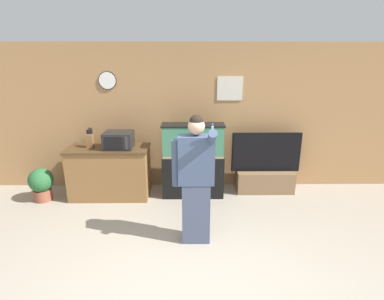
# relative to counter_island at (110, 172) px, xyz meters

# --- Properties ---
(ground_plane) EXTENTS (18.00, 18.00, 0.00)m
(ground_plane) POSITION_rel_counter_island_xyz_m (1.32, -2.34, -0.45)
(ground_plane) COLOR gray
(wall_back_paneled) EXTENTS (10.00, 0.08, 2.60)m
(wall_back_paneled) POSITION_rel_counter_island_xyz_m (1.32, 0.48, 0.86)
(wall_back_paneled) COLOR #A87A4C
(wall_back_paneled) RESTS_ON ground_plane
(counter_island) EXTENTS (1.37, 0.66, 0.89)m
(counter_island) POSITION_rel_counter_island_xyz_m (0.00, 0.00, 0.00)
(counter_island) COLOR brown
(counter_island) RESTS_ON ground_plane
(microwave) EXTENTS (0.47, 0.40, 0.28)m
(microwave) POSITION_rel_counter_island_xyz_m (0.20, -0.04, 0.58)
(microwave) COLOR black
(microwave) RESTS_ON counter_island
(knife_block) EXTENTS (0.11, 0.10, 0.33)m
(knife_block) POSITION_rel_counter_island_xyz_m (-0.29, -0.00, 0.57)
(knife_block) COLOR brown
(knife_block) RESTS_ON counter_island
(aquarium_on_stand) EXTENTS (1.05, 0.36, 1.29)m
(aquarium_on_stand) POSITION_rel_counter_island_xyz_m (1.44, -0.00, 0.20)
(aquarium_on_stand) COLOR black
(aquarium_on_stand) RESTS_ON ground_plane
(tv_on_stand) EXTENTS (1.23, 0.40, 1.09)m
(tv_on_stand) POSITION_rel_counter_island_xyz_m (2.75, 0.17, -0.13)
(tv_on_stand) COLOR brown
(tv_on_stand) RESTS_ON ground_plane
(person_standing) EXTENTS (0.54, 0.40, 1.70)m
(person_standing) POSITION_rel_counter_island_xyz_m (1.45, -1.38, 0.44)
(person_standing) COLOR #424C66
(person_standing) RESTS_ON ground_plane
(potted_plant) EXTENTS (0.41, 0.41, 0.57)m
(potted_plant) POSITION_rel_counter_island_xyz_m (-1.13, -0.17, -0.13)
(potted_plant) COLOR brown
(potted_plant) RESTS_ON ground_plane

